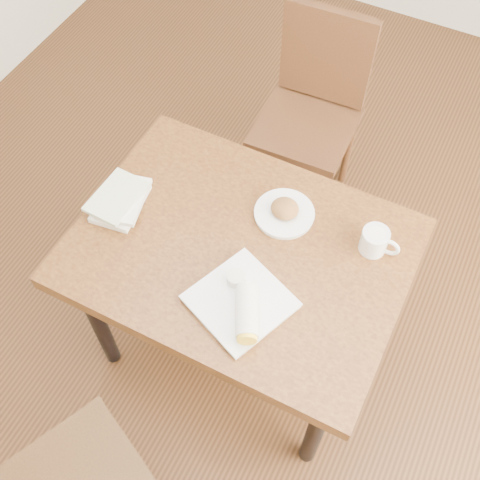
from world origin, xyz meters
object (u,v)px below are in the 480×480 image
at_px(table, 240,262).
at_px(coffee_mug, 375,241).
at_px(book_stack, 121,200).
at_px(plate_burrito, 242,305).
at_px(chair_far, 313,103).
at_px(plate_scone, 284,212).

height_order(table, coffee_mug, coffee_mug).
bearing_deg(coffee_mug, book_stack, -165.07).
distance_m(coffee_mug, book_stack, 0.88).
xyz_separation_m(coffee_mug, plate_burrito, (-0.29, -0.40, -0.02)).
relative_size(table, chair_far, 1.16).
distance_m(plate_scone, coffee_mug, 0.32).
distance_m(plate_scone, book_stack, 0.57).
height_order(chair_far, coffee_mug, chair_far).
bearing_deg(plate_scone, table, -111.59).
distance_m(table, chair_far, 0.96).
bearing_deg(plate_scone, plate_burrito, -85.08).
bearing_deg(plate_burrito, chair_far, 101.07).
relative_size(coffee_mug, book_stack, 0.56).
distance_m(chair_far, plate_burrito, 1.18).
distance_m(table, book_stack, 0.47).
xyz_separation_m(table, chair_far, (-0.11, 0.94, -0.11)).
bearing_deg(chair_far, coffee_mug, -55.50).
distance_m(chair_far, plate_scone, 0.81).
relative_size(table, plate_scone, 5.28).
height_order(chair_far, plate_scone, chair_far).
bearing_deg(coffee_mug, plate_burrito, -125.99).
bearing_deg(plate_scone, coffee_mug, 1.71).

